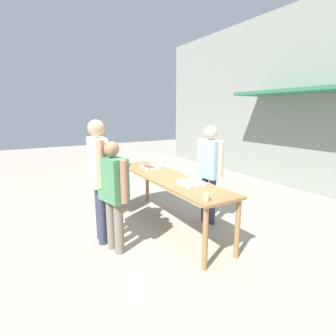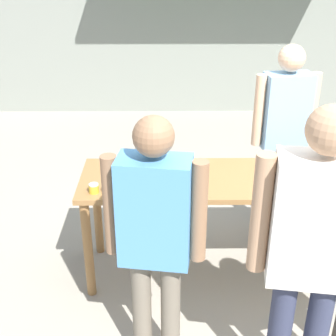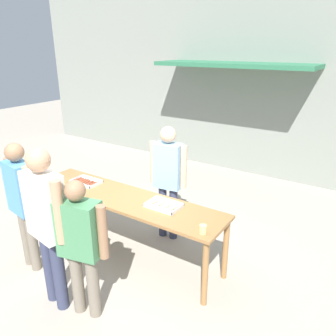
# 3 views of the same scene
# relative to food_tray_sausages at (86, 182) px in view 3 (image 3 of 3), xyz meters

# --- Properties ---
(ground_plane) EXTENTS (24.00, 24.00, 0.00)m
(ground_plane) POSITION_rel_food_tray_sausages_xyz_m (0.77, -0.06, -0.89)
(ground_plane) COLOR #A39989
(building_facade_back) EXTENTS (12.00, 1.11, 4.50)m
(building_facade_back) POSITION_rel_food_tray_sausages_xyz_m (0.77, 3.92, 1.36)
(building_facade_back) COLOR gray
(building_facade_back) RESTS_ON ground
(serving_table) EXTENTS (2.86, 0.68, 0.88)m
(serving_table) POSITION_rel_food_tray_sausages_xyz_m (0.77, -0.06, -0.11)
(serving_table) COLOR olive
(serving_table) RESTS_ON ground
(food_tray_sausages) EXTENTS (0.42, 0.28, 0.04)m
(food_tray_sausages) POSITION_rel_food_tray_sausages_xyz_m (0.00, 0.00, 0.00)
(food_tray_sausages) COLOR silver
(food_tray_sausages) RESTS_ON serving_table
(food_tray_buns) EXTENTS (0.42, 0.30, 0.06)m
(food_tray_buns) POSITION_rel_food_tray_sausages_xyz_m (1.37, -0.00, 0.01)
(food_tray_buns) COLOR silver
(food_tray_buns) RESTS_ON serving_table
(condiment_jar_mustard) EXTENTS (0.07, 0.07, 0.07)m
(condiment_jar_mustard) POSITION_rel_food_tray_sausages_xyz_m (-0.53, -0.28, 0.02)
(condiment_jar_mustard) COLOR gold
(condiment_jar_mustard) RESTS_ON serving_table
(condiment_jar_ketchup) EXTENTS (0.07, 0.07, 0.07)m
(condiment_jar_ketchup) POSITION_rel_food_tray_sausages_xyz_m (-0.43, -0.28, 0.02)
(condiment_jar_ketchup) COLOR #567A38
(condiment_jar_ketchup) RESTS_ON serving_table
(beer_cup) EXTENTS (0.08, 0.08, 0.10)m
(beer_cup) POSITION_rel_food_tray_sausages_xyz_m (2.06, -0.28, 0.03)
(beer_cup) COLOR #DBC67A
(beer_cup) RESTS_ON serving_table
(person_server_behind_table) EXTENTS (0.57, 0.27, 1.73)m
(person_server_behind_table) POSITION_rel_food_tray_sausages_xyz_m (1.02, 0.63, 0.15)
(person_server_behind_table) COLOR #333851
(person_server_behind_table) RESTS_ON ground
(person_customer_holding_hotdog) EXTENTS (0.58, 0.28, 1.70)m
(person_customer_holding_hotdog) POSITION_rel_food_tray_sausages_xyz_m (-0.08, -0.97, 0.13)
(person_customer_holding_hotdog) COLOR #756B5B
(person_customer_holding_hotdog) RESTS_ON ground
(person_customer_with_cup) EXTENTS (0.61, 0.33, 1.57)m
(person_customer_with_cup) POSITION_rel_food_tray_sausages_xyz_m (1.12, -1.14, 0.04)
(person_customer_with_cup) COLOR #756B5B
(person_customer_with_cup) RESTS_ON ground
(person_customer_waiting_in_line) EXTENTS (0.65, 0.31, 1.85)m
(person_customer_waiting_in_line) POSITION_rel_food_tray_sausages_xyz_m (0.73, -1.22, 0.21)
(person_customer_waiting_in_line) COLOR #333851
(person_customer_waiting_in_line) RESTS_ON ground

